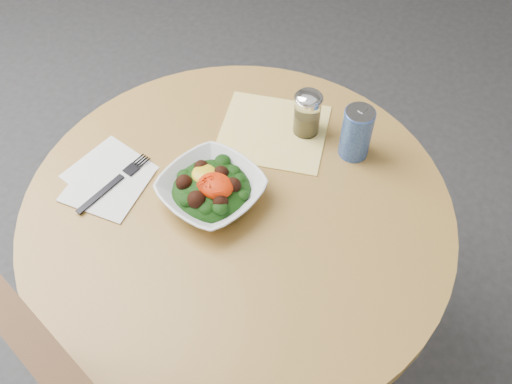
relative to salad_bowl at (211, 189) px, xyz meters
The scene contains 8 objects.
ground 0.78m from the salad_bowl, ahead, with size 6.00×6.00×0.00m, color #2F2F31.
table 0.23m from the salad_bowl, ahead, with size 0.90×0.90×0.75m.
cloth_napkin 0.23m from the salad_bowl, 82.63° to the left, with size 0.24×0.22×0.00m, color yellow.
paper_napkins 0.23m from the salad_bowl, 165.03° to the right, with size 0.19×0.21×0.00m.
salad_bowl is the anchor object (origin of this frame).
fork 0.21m from the salad_bowl, 163.08° to the right, with size 0.06×0.20×0.00m.
spice_shaker 0.28m from the salad_bowl, 70.47° to the left, with size 0.06×0.06×0.11m.
beverage_can 0.34m from the salad_bowl, 49.77° to the left, with size 0.07×0.07×0.13m.
Camera 1 is at (0.36, -0.60, 1.70)m, focal length 40.00 mm.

